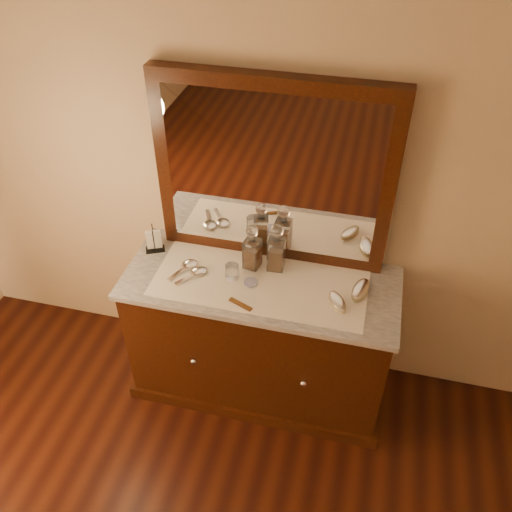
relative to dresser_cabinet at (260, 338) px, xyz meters
name	(u,v)px	position (x,y,z in m)	size (l,w,h in m)	color
dresser_cabinet	(260,338)	(0.00, 0.00, 0.00)	(1.40, 0.55, 0.82)	black
dresser_plinth	(260,378)	(0.00, 0.00, -0.37)	(1.46, 0.59, 0.08)	black
knob_left	(194,361)	(-0.30, -0.28, 0.04)	(0.04, 0.04, 0.04)	silver
knob_right	(304,383)	(0.30, -0.28, 0.04)	(0.04, 0.04, 0.04)	silver
marble_top	(261,283)	(0.00, 0.00, 0.42)	(1.44, 0.59, 0.03)	silver
mirror_frame	(273,174)	(0.00, 0.25, 0.94)	(1.20, 0.08, 1.00)	black
mirror_glass	(271,177)	(0.00, 0.21, 0.94)	(1.06, 0.01, 0.86)	white
lace_runner	(260,283)	(0.00, -0.02, 0.44)	(1.10, 0.45, 0.00)	white
pin_dish	(251,282)	(-0.04, -0.03, 0.45)	(0.07, 0.07, 0.01)	white
comb	(240,304)	(-0.05, -0.20, 0.45)	(0.13, 0.02, 0.01)	brown
napkin_rack	(154,241)	(-0.63, 0.11, 0.50)	(0.12, 0.10, 0.16)	black
decanter_left	(252,251)	(-0.07, 0.10, 0.55)	(0.09, 0.09, 0.26)	#8F4E14
decanter_right	(276,251)	(0.05, 0.12, 0.55)	(0.09, 0.09, 0.28)	#8F4E14
brush_near	(337,302)	(0.41, -0.08, 0.46)	(0.13, 0.16, 0.04)	tan
brush_far	(360,290)	(0.51, 0.03, 0.47)	(0.11, 0.18, 0.05)	tan
hand_mirror_outer	(187,266)	(-0.41, 0.00, 0.45)	(0.13, 0.21, 0.02)	silver
hand_mirror_inner	(196,273)	(-0.34, -0.03, 0.45)	(0.15, 0.19, 0.02)	silver
tumblers	(232,271)	(-0.15, -0.01, 0.48)	(0.07, 0.07, 0.08)	white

